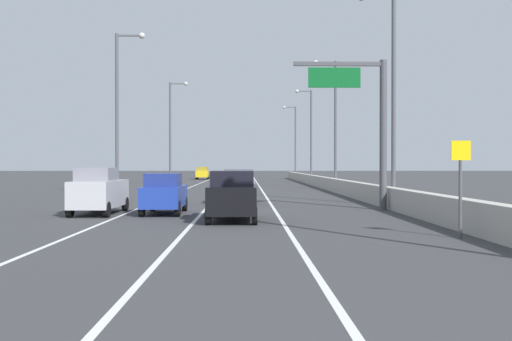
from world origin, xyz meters
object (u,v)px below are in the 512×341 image
at_px(overhead_sign_gantry, 369,115).
at_px(lamp_post_right_fourth, 309,130).
at_px(lamp_post_left_far, 172,126).
at_px(car_black_1, 233,196).
at_px(lamp_post_right_third, 333,116).
at_px(car_yellow_3, 203,173).
at_px(lamp_post_left_mid, 120,104).
at_px(speed_advisory_sign, 460,181).
at_px(lamp_post_right_fifth, 294,138).
at_px(car_blue_2, 164,194).
at_px(lamp_post_right_second, 390,85).
at_px(car_silver_4, 99,191).
at_px(car_gray_0, 238,187).

xyz_separation_m(overhead_sign_gantry, lamp_post_right_fourth, (1.92, 46.10, 1.92)).
bearing_deg(lamp_post_left_far, car_black_1, -80.06).
relative_size(lamp_post_right_third, car_yellow_3, 2.74).
height_order(lamp_post_left_mid, lamp_post_left_far, same).
distance_m(speed_advisory_sign, lamp_post_left_far, 53.34).
bearing_deg(car_yellow_3, lamp_post_right_fifth, 13.61).
distance_m(car_blue_2, car_yellow_3, 66.41).
bearing_deg(lamp_post_left_mid, car_blue_2, -71.53).
distance_m(lamp_post_right_second, lamp_post_left_mid, 19.85).
xyz_separation_m(lamp_post_left_far, car_silver_4, (1.68, -41.62, -5.59)).
height_order(lamp_post_right_second, lamp_post_left_far, same).
height_order(lamp_post_left_mid, car_silver_4, lamp_post_left_mid).
bearing_deg(car_black_1, lamp_post_left_mid, 113.88).
relative_size(lamp_post_left_mid, car_blue_2, 2.84).
xyz_separation_m(car_black_1, car_blue_2, (-3.23, 3.41, -0.07)).
height_order(lamp_post_left_mid, car_blue_2, lamp_post_left_mid).
relative_size(overhead_sign_gantry, lamp_post_left_far, 0.64).
bearing_deg(overhead_sign_gantry, car_gray_0, 145.65).
bearing_deg(car_blue_2, car_black_1, -46.60).
bearing_deg(lamp_post_right_fourth, overhead_sign_gantry, -92.38).
distance_m(lamp_post_right_fourth, car_yellow_3, 23.91).
xyz_separation_m(lamp_post_right_fifth, car_blue_2, (-11.59, -69.86, -5.71)).
distance_m(lamp_post_right_fourth, car_gray_0, 42.85).
relative_size(lamp_post_right_third, lamp_post_right_fourth, 1.00).
bearing_deg(lamp_post_right_fifth, car_silver_4, -101.76).
distance_m(car_blue_2, car_silver_4, 2.97).
relative_size(lamp_post_right_second, lamp_post_right_third, 1.00).
height_order(speed_advisory_sign, car_gray_0, speed_advisory_sign).
bearing_deg(overhead_sign_gantry, car_yellow_3, 101.33).
xyz_separation_m(lamp_post_right_third, car_gray_0, (-8.35, -20.16, -5.65)).
distance_m(lamp_post_right_fifth, lamp_post_left_far, 32.65).
height_order(lamp_post_right_second, car_gray_0, lamp_post_right_second).
bearing_deg(car_yellow_3, lamp_post_right_third, -69.63).
bearing_deg(car_gray_0, car_blue_2, -116.15).
xyz_separation_m(lamp_post_right_second, lamp_post_right_fourth, (0.11, 42.91, 0.00)).
bearing_deg(lamp_post_left_far, lamp_post_right_fourth, 22.66).
distance_m(lamp_post_left_mid, car_black_1, 21.74).
bearing_deg(lamp_post_right_third, lamp_post_left_mid, -146.64).
bearing_deg(lamp_post_left_far, overhead_sign_gantry, -69.66).
distance_m(overhead_sign_gantry, lamp_post_right_fourth, 46.18).
height_order(overhead_sign_gantry, car_blue_2, overhead_sign_gantry).
xyz_separation_m(lamp_post_right_fourth, lamp_post_left_mid, (-17.08, -32.62, 0.00)).
relative_size(lamp_post_right_fifth, lamp_post_left_far, 1.00).
bearing_deg(speed_advisory_sign, car_yellow_3, 99.94).
height_order(lamp_post_right_fifth, car_blue_2, lamp_post_right_fifth).
xyz_separation_m(speed_advisory_sign, car_black_1, (-7.11, 6.01, -0.75)).
height_order(lamp_post_right_second, car_yellow_3, lamp_post_right_second).
xyz_separation_m(lamp_post_right_second, lamp_post_right_third, (-0.02, 21.45, 0.00)).
height_order(lamp_post_right_fifth, car_black_1, lamp_post_right_fifth).
distance_m(lamp_post_right_fifth, car_silver_4, 71.66).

